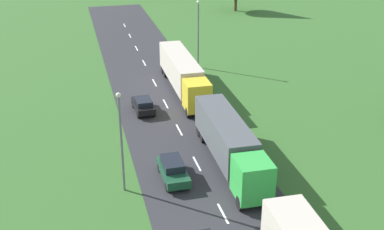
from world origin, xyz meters
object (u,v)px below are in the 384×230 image
(truck_third, at_px, (183,73))
(lamppost_second, at_px, (121,137))
(car_third, at_px, (173,170))
(lamppost_third, at_px, (198,31))
(car_fourth, at_px, (143,105))
(truck_second, at_px, (230,142))

(truck_third, relative_size, lamppost_second, 1.93)
(car_third, bearing_deg, lamppost_third, 71.12)
(car_fourth, bearing_deg, truck_second, -67.74)
(truck_second, bearing_deg, lamppost_second, -169.77)
(truck_third, bearing_deg, lamppost_second, -115.49)
(truck_second, bearing_deg, lamppost_third, 80.99)
(truck_third, relative_size, car_third, 3.48)
(truck_second, xyz_separation_m, truck_third, (0.15, 16.87, 0.05))
(truck_second, relative_size, car_third, 3.07)
(truck_second, relative_size, car_fourth, 3.33)
(lamppost_third, bearing_deg, lamppost_second, -115.70)
(truck_second, height_order, lamppost_second, lamppost_second)
(truck_second, xyz_separation_m, car_third, (-4.82, -0.99, -1.25))
(lamppost_third, bearing_deg, car_fourth, -126.03)
(car_third, height_order, car_fourth, car_third)
(truck_second, height_order, truck_third, truck_third)
(car_third, relative_size, lamppost_third, 0.52)
(lamppost_second, bearing_deg, truck_third, 64.51)
(car_third, bearing_deg, lamppost_second, -171.57)
(truck_third, distance_m, car_fourth, 7.07)
(truck_third, bearing_deg, lamppost_third, 63.79)
(truck_second, height_order, car_third, truck_second)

